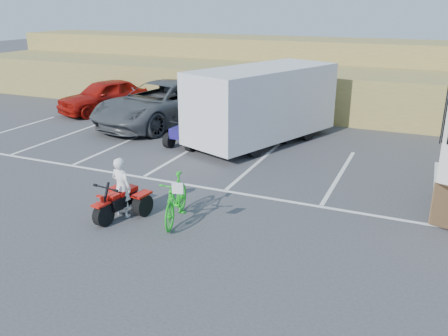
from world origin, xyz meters
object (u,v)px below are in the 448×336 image
at_px(quad_atv_blue, 188,146).
at_px(grey_pickup, 161,103).
at_px(cargo_trailer, 262,103).
at_px(quad_atv_green, 271,140).
at_px(red_trike_atv, 119,218).
at_px(green_dirt_bike, 176,199).
at_px(rider, 121,187).
at_px(red_car, 105,96).

bearing_deg(quad_atv_blue, grey_pickup, 139.92).
relative_size(cargo_trailer, quad_atv_green, 4.84).
distance_m(red_trike_atv, green_dirt_bike, 1.54).
bearing_deg(green_dirt_bike, quad_atv_blue, 101.18).
height_order(red_trike_atv, quad_atv_blue, quad_atv_blue).
distance_m(grey_pickup, cargo_trailer, 5.05).
relative_size(cargo_trailer, quad_atv_blue, 4.15).
relative_size(green_dirt_bike, cargo_trailer, 0.29).
bearing_deg(quad_atv_green, rider, -120.51).
bearing_deg(red_car, red_trike_atv, -30.77).
height_order(red_car, cargo_trailer, cargo_trailer).
bearing_deg(grey_pickup, red_trike_atv, -54.01).
height_order(red_trike_atv, red_car, red_car).
bearing_deg(red_trike_atv, grey_pickup, 122.07).
height_order(grey_pickup, cargo_trailer, cargo_trailer).
bearing_deg(red_car, rider, -30.26).
distance_m(green_dirt_bike, quad_atv_blue, 6.36).
distance_m(red_car, quad_atv_green, 9.06).
relative_size(red_car, quad_atv_green, 3.40).
bearing_deg(green_dirt_bike, red_car, 120.05).
bearing_deg(green_dirt_bike, grey_pickup, 108.53).
bearing_deg(cargo_trailer, rider, -75.84).
bearing_deg(grey_pickup, green_dirt_bike, -45.66).
xyz_separation_m(green_dirt_bike, quad_atv_blue, (-2.72, 5.72, -0.57)).
bearing_deg(quad_atv_green, cargo_trailer, -142.54).
height_order(red_trike_atv, cargo_trailer, cargo_trailer).
bearing_deg(red_trike_atv, quad_atv_green, 88.89).
relative_size(grey_pickup, red_car, 1.44).
distance_m(rider, grey_pickup, 9.37).
bearing_deg(cargo_trailer, red_car, -171.71).
xyz_separation_m(rider, green_dirt_bike, (1.35, 0.27, -0.18)).
distance_m(green_dirt_bike, grey_pickup, 9.79).
distance_m(red_trike_atv, quad_atv_blue, 6.29).
relative_size(grey_pickup, quad_atv_green, 4.88).
bearing_deg(cargo_trailer, red_trike_atv, -75.85).
xyz_separation_m(rider, quad_atv_blue, (-1.37, 5.99, -0.75)).
distance_m(cargo_trailer, quad_atv_green, 1.59).
distance_m(rider, green_dirt_bike, 1.39).
height_order(cargo_trailer, quad_atv_blue, cargo_trailer).
xyz_separation_m(rider, red_car, (-7.66, 9.51, 0.02)).
distance_m(red_car, cargo_trailer, 8.90).
bearing_deg(red_car, quad_atv_green, 10.69).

